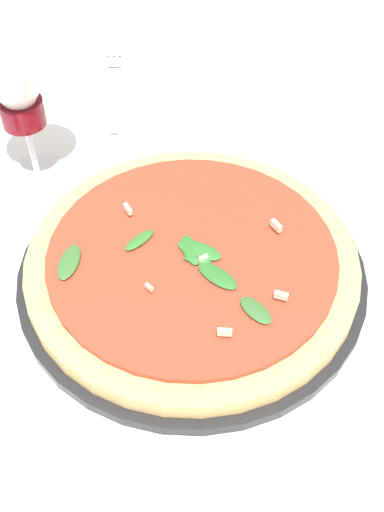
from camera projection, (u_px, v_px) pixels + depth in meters
The scene contains 5 objects.
ground_plane at pixel (197, 285), 0.61m from camera, with size 6.00×6.00×0.00m, color white.
pizza_arugula_main at pixel (192, 265), 0.60m from camera, with size 0.35×0.35×0.05m.
wine_glass at pixel (19, 99), 0.64m from camera, with size 0.09×0.09×0.15m.
napkin at pixel (114, 91), 0.84m from camera, with size 0.16×0.12×0.01m.
fork at pixel (114, 84), 0.84m from camera, with size 0.22×0.07×0.00m.
Camera 1 is at (-0.38, -0.05, 0.47)m, focal length 42.00 mm.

